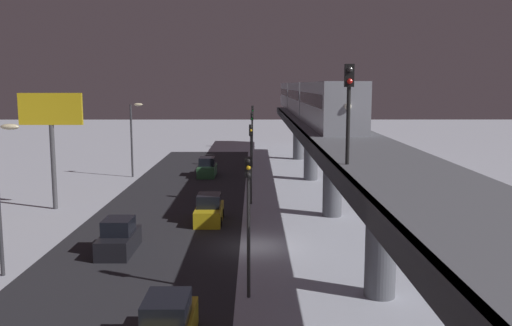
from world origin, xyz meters
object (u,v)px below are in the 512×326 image
(sedan_yellow, at_px, (209,211))
(traffic_light_far, at_px, (252,131))
(rail_signal, at_px, (349,96))
(commercial_billboard, at_px, (51,121))
(subway_train, at_px, (306,97))
(traffic_light_distant, at_px, (253,120))
(sedan_black, at_px, (119,239))
(traffic_light_near, at_px, (249,206))
(sedan_green, at_px, (207,168))
(traffic_light_mid, at_px, (251,152))

(sedan_yellow, distance_m, traffic_light_far, 25.87)
(rail_signal, xyz_separation_m, commercial_billboard, (19.15, -19.84, -2.23))
(subway_train, height_order, sedan_yellow, subway_train)
(rail_signal, bearing_deg, traffic_light_distant, -86.23)
(subway_train, height_order, sedan_black, subway_train)
(commercial_billboard, bearing_deg, subway_train, -137.34)
(traffic_light_near, relative_size, traffic_light_distant, 1.00)
(traffic_light_distant, bearing_deg, sedan_green, 79.54)
(rail_signal, relative_size, commercial_billboard, 0.45)
(traffic_light_mid, distance_m, traffic_light_distant, 39.35)
(sedan_black, distance_m, traffic_light_far, 33.56)
(traffic_light_near, xyz_separation_m, traffic_light_far, (0.00, -39.35, 0.00))
(commercial_billboard, bearing_deg, traffic_light_far, -125.37)
(traffic_light_far, relative_size, commercial_billboard, 0.72)
(subway_train, distance_m, traffic_light_mid, 19.15)
(traffic_light_far, bearing_deg, sedan_yellow, 83.51)
(subway_train, relative_size, sedan_yellow, 12.86)
(subway_train, relative_size, commercial_billboard, 6.23)
(subway_train, relative_size, sedan_black, 13.47)
(traffic_light_far, bearing_deg, rail_signal, 95.57)
(traffic_light_near, xyz_separation_m, traffic_light_distant, (0.00, -59.03, 0.00))
(sedan_green, distance_m, traffic_light_far, 8.18)
(subway_train, distance_m, sedan_yellow, 26.23)
(subway_train, xyz_separation_m, commercial_billboard, (21.08, 19.42, -1.29))
(traffic_light_near, height_order, traffic_light_distant, same)
(rail_signal, relative_size, sedan_black, 0.97)
(subway_train, xyz_separation_m, traffic_light_far, (5.94, -1.90, -3.92))
(traffic_light_mid, xyz_separation_m, traffic_light_distant, (0.00, -39.35, 0.00))
(sedan_green, xyz_separation_m, commercial_billboard, (10.43, 15.55, 6.03))
(rail_signal, relative_size, sedan_yellow, 0.93)
(traffic_light_near, relative_size, commercial_billboard, 0.72)
(sedan_green, distance_m, traffic_light_distant, 26.10)
(subway_train, height_order, sedan_green, subway_train)
(sedan_black, height_order, traffic_light_mid, traffic_light_mid)
(sedan_green, height_order, traffic_light_mid, traffic_light_mid)
(traffic_light_distant, distance_m, commercial_billboard, 43.78)
(traffic_light_near, height_order, traffic_light_mid, same)
(subway_train, distance_m, traffic_light_distant, 22.72)
(sedan_black, bearing_deg, traffic_light_mid, -120.26)
(traffic_light_mid, height_order, commercial_billboard, commercial_billboard)
(traffic_light_near, height_order, commercial_billboard, commercial_billboard)
(sedan_green, distance_m, traffic_light_near, 34.08)
(sedan_black, bearing_deg, sedan_green, -95.97)
(rail_signal, height_order, traffic_light_mid, rail_signal)
(sedan_yellow, relative_size, traffic_light_near, 0.67)
(commercial_billboard, bearing_deg, sedan_green, -123.87)
(traffic_light_near, bearing_deg, traffic_light_mid, -90.00)
(sedan_yellow, relative_size, traffic_light_mid, 0.67)
(sedan_green, bearing_deg, traffic_light_near, -82.03)
(subway_train, height_order, rail_signal, rail_signal)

